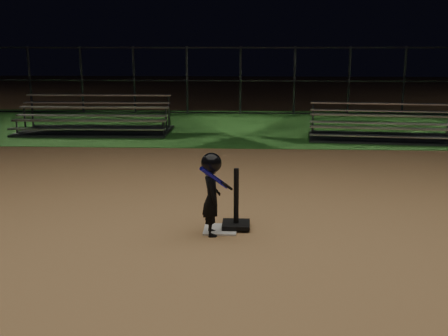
% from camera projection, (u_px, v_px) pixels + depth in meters
% --- Properties ---
extents(ground, '(80.00, 80.00, 0.00)m').
position_uv_depth(ground, '(220.00, 230.00, 7.25)').
color(ground, '#A97B4C').
rests_on(ground, ground).
extents(grass_strip, '(60.00, 8.00, 0.01)m').
position_uv_depth(grass_strip, '(238.00, 125.00, 16.98)').
color(grass_strip, '#20551B').
rests_on(grass_strip, ground).
extents(home_plate, '(0.45, 0.45, 0.02)m').
position_uv_depth(home_plate, '(220.00, 229.00, 7.24)').
color(home_plate, beige).
rests_on(home_plate, ground).
extents(batting_tee, '(0.38, 0.38, 0.83)m').
position_uv_depth(batting_tee, '(236.00, 216.00, 7.28)').
color(batting_tee, black).
rests_on(batting_tee, home_plate).
extents(child_batter, '(0.43, 0.56, 1.12)m').
position_uv_depth(child_batter, '(212.00, 192.00, 6.95)').
color(child_batter, black).
rests_on(child_batter, ground).
extents(bleacher_left, '(4.42, 2.22, 1.07)m').
position_uv_depth(bleacher_left, '(95.00, 125.00, 15.54)').
color(bleacher_left, '#ADADB2').
rests_on(bleacher_left, ground).
extents(bleacher_right, '(4.04, 2.30, 0.94)m').
position_uv_depth(bleacher_right, '(381.00, 132.00, 14.38)').
color(bleacher_right, silver).
rests_on(bleacher_right, ground).
extents(backstop_fence, '(20.08, 0.08, 2.50)m').
position_uv_depth(backstop_fence, '(240.00, 81.00, 19.63)').
color(backstop_fence, '#38383D').
rests_on(backstop_fence, ground).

